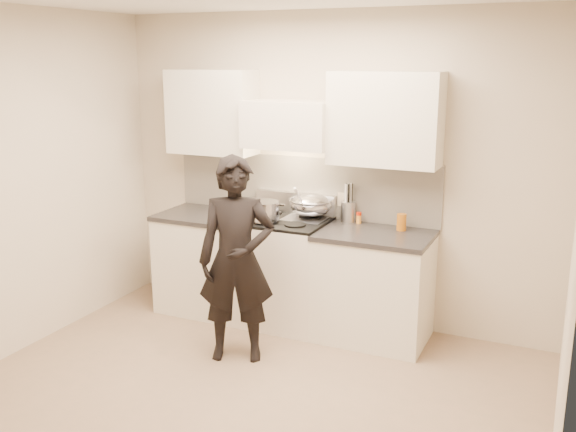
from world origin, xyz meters
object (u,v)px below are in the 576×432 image
at_px(stove, 283,271).
at_px(wok, 311,205).
at_px(counter_right, 374,286).
at_px(utensil_crock, 348,210).
at_px(person, 237,260).

height_order(stove, wok, wok).
distance_m(stove, counter_right, 0.83).
relative_size(wok, utensil_crock, 1.40).
bearing_deg(person, wok, 53.14).
relative_size(wok, person, 0.29).
xyz_separation_m(utensil_crock, person, (-0.54, -1.03, -0.22)).
relative_size(stove, person, 0.60).
xyz_separation_m(wok, utensil_crock, (0.31, 0.10, -0.04)).
distance_m(stove, wok, 0.64).
bearing_deg(counter_right, person, -137.73).
bearing_deg(person, stove, 64.84).
distance_m(stove, person, 0.85).
bearing_deg(wok, counter_right, -12.91).
relative_size(counter_right, wok, 1.95).
height_order(counter_right, person, person).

